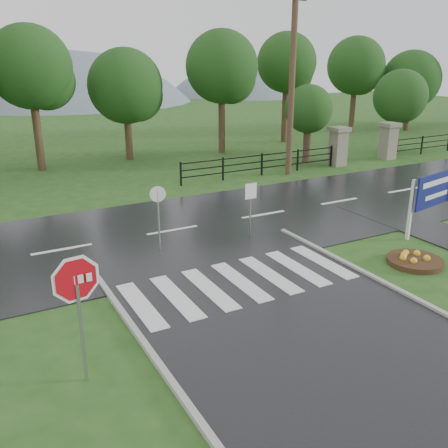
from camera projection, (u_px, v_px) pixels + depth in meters
ground at (363, 377)px, 10.20m from camera, size 120.00×120.00×0.00m
main_road at (173, 231)px, 18.51m from camera, size 90.00×8.00×0.04m
crosswalk at (240, 281)px, 14.33m from camera, size 6.50×2.80×0.02m
pillar_west at (338, 145)px, 28.97m from camera, size 1.00×1.00×2.24m
pillar_east at (388, 140)px, 30.78m from camera, size 1.00×1.00×2.24m
fence_west at (262, 162)px, 26.75m from camera, size 9.58×0.08×1.20m
hills at (48, 215)px, 70.85m from camera, size 102.00×48.00×48.00m
treeline at (99, 161)px, 30.59m from camera, size 83.20×5.20×10.00m
stop_sign at (77, 291)px, 9.46m from camera, size 1.27×0.21×2.89m
estate_billboard at (436, 192)px, 17.75m from camera, size 2.58×0.60×2.29m
flower_bed at (415, 260)px, 15.63m from camera, size 1.72×1.72×0.34m
reg_sign_small at (251, 200)px, 17.31m from camera, size 0.45×0.05×2.03m
reg_sign_round at (158, 211)px, 16.17m from camera, size 0.51×0.14×2.25m
utility_pole_east at (292, 82)px, 25.63m from camera, size 1.65×0.58×9.52m
entrance_tree_left at (309, 110)px, 29.07m from camera, size 2.81×2.81×4.58m
entrance_tree_right at (400, 97)px, 32.26m from camera, size 3.46×3.46×5.32m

